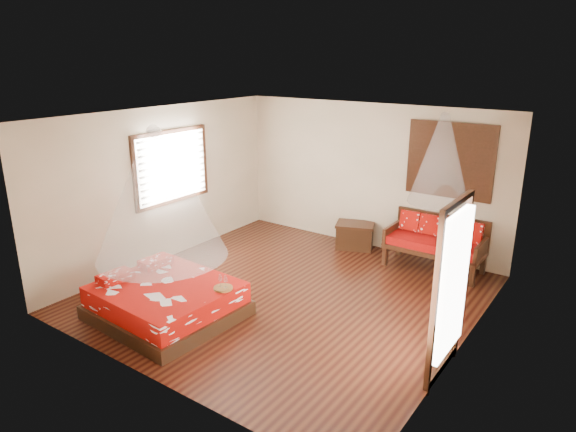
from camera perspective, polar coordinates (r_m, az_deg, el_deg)
The scene contains 10 objects.
room at distance 7.78m, azimuth -0.11°, elevation 0.64°, with size 5.54×5.54×2.84m.
bed at distance 7.75m, azimuth -13.39°, elevation -9.11°, with size 2.00×1.83×0.63m.
daybed at distance 9.43m, azimuth 16.14°, elevation -2.63°, with size 1.68×0.75×0.94m.
storage_chest at distance 10.18m, azimuth 7.44°, elevation -2.14°, with size 0.87×0.75×0.50m.
shutter_panel at distance 9.37m, azimuth 17.56°, elevation 5.92°, with size 1.52×0.06×1.32m.
window_left at distance 9.61m, azimuth -12.76°, elevation 5.36°, with size 0.10×1.74×1.34m.
glazed_door at distance 6.26m, azimuth 17.42°, elevation -7.83°, with size 0.08×1.02×2.16m.
wine_tray at distance 7.34m, azimuth -7.23°, elevation -7.64°, with size 0.27×0.27×0.22m.
mosquito_net_main at distance 7.17m, azimuth -14.21°, elevation 2.36°, with size 1.82×1.82×1.80m, color white.
mosquito_net_daybed at distance 8.92m, azimuth 16.67°, elevation 6.09°, with size 1.01×1.01×1.50m, color white.
Camera 1 is at (4.30, -6.06, 3.68)m, focal length 32.00 mm.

